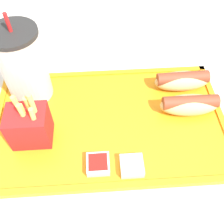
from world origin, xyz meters
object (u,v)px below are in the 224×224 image
Objects in this scene: fries_carton at (32,125)px; hot_dog_far at (184,80)px; soda_cup at (26,65)px; sauce_cup_ketchup at (101,164)px; sauce_cup_mayo at (135,165)px; hot_dog_near at (192,104)px.

hot_dog_far is at bearing 19.44° from fries_carton.
sauce_cup_ketchup is (0.14, -0.19, -0.07)m from soda_cup.
fries_carton is (-0.32, -0.11, 0.02)m from hot_dog_far.
soda_cup is at bearing 98.01° from fries_carton.
hot_dog_near is at bearing 42.67° from sauce_cup_mayo.
sauce_cup_mayo is at bearing -137.33° from hot_dog_near.
soda_cup is 1.60× the size of hot_dog_near.
sauce_cup_mayo is at bearing -124.83° from hot_dog_far.
hot_dog_far is at bearing 55.17° from sauce_cup_mayo.
soda_cup is at bearing 178.93° from hot_dog_far.
soda_cup reaches higher than sauce_cup_mayo.
soda_cup reaches higher than sauce_cup_ketchup.
hot_dog_near is 3.00× the size of sauce_cup_mayo.
sauce_cup_ketchup is at bearing -30.12° from fries_carton.
sauce_cup_ketchup is (-0.19, -0.11, -0.01)m from hot_dog_near.
hot_dog_far reaches higher than sauce_cup_ketchup.
sauce_cup_mayo is at bearing -23.26° from fries_carton.
hot_dog_far is 1.01× the size of hot_dog_near.
fries_carton is 0.20m from sauce_cup_mayo.
fries_carton reaches higher than sauce_cup_ketchup.
soda_cup is at bearing 126.47° from sauce_cup_ketchup.
fries_carton is (0.02, -0.12, -0.04)m from soda_cup.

